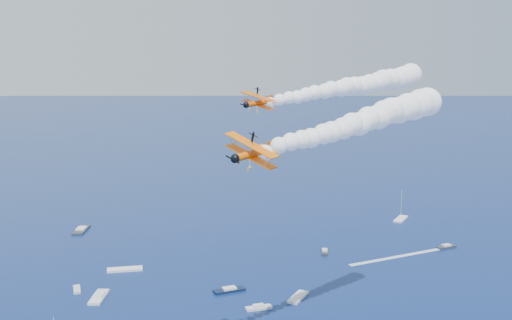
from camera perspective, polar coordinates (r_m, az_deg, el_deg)
name	(u,v)px	position (r m, az deg, el deg)	size (l,w,h in m)	color
biplane_lead	(259,103)	(122.00, 0.24, 5.17)	(7.39, 8.28, 4.99)	#F55905
biplane_trail	(252,154)	(83.25, -0.36, 0.57)	(7.48, 8.39, 5.05)	#FE6A05
smoke_trail_lead	(347,87)	(140.99, 8.24, 6.50)	(50.03, 19.81, 9.44)	white
smoke_trail_trail	(360,122)	(104.03, 9.36, 3.39)	(48.11, 24.78, 9.44)	white
spectator_boats	(117,292)	(191.33, -12.43, -11.56)	(229.38, 166.61, 0.70)	#2B2F3A
boat_wakes	(56,320)	(177.82, -17.61, -13.61)	(242.88, 219.29, 0.04)	white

